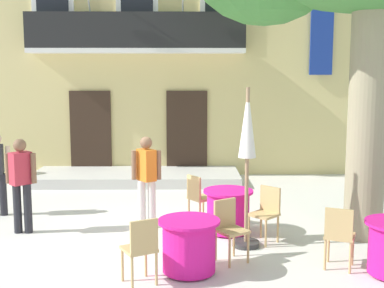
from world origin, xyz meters
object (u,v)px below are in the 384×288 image
Objects in this scene: cafe_chair_middle_1 at (339,233)px; cafe_chair_front_0 at (266,210)px; cafe_umbrella at (247,144)px; ground_planter_left at (17,167)px; cafe_table_front at (228,211)px; cafe_chair_near_tree_0 at (141,246)px; pedestrian_near_entrance at (146,177)px; cafe_chair_front_1 at (198,196)px; cafe_table_near_tree at (189,245)px; cafe_chair_near_tree_1 at (229,226)px; pedestrian_mid_plaza at (21,180)px.

cafe_chair_middle_1 is 1.00× the size of cafe_chair_front_0.
cafe_umbrella is 3.41× the size of ground_planter_left.
cafe_chair_near_tree_0 is at bearing -120.75° from cafe_table_front.
cafe_table_front is 6.42m from ground_planter_left.
cafe_chair_near_tree_0 is 2.44m from cafe_umbrella.
cafe_chair_front_1 is at bearing 13.43° from pedestrian_near_entrance.
cafe_table_near_tree is at bearing -130.26° from cafe_umbrella.
cafe_chair_near_tree_0 is 1.00× the size of cafe_chair_front_1.
cafe_chair_near_tree_1 is 1.00× the size of cafe_chair_front_1.
cafe_umbrella is (0.23, -0.70, 1.27)m from cafe_table_front.
ground_planter_left is at bearing 142.00° from cafe_chair_front_1.
cafe_chair_near_tree_1 is (0.59, 0.47, 0.14)m from cafe_table_near_tree.
cafe_chair_near_tree_1 and cafe_chair_front_1 have the same top height.
pedestrian_mid_plaza is (1.40, -4.01, 0.52)m from ground_planter_left.
cafe_chair_near_tree_1 is 3.76m from pedestrian_mid_plaza.
cafe_chair_front_1 reaches higher than cafe_table_front.
pedestrian_near_entrance is at bearing 109.29° from cafe_table_near_tree.
cafe_table_front is at bearing -13.29° from pedestrian_near_entrance.
cafe_chair_near_tree_1 is 0.55× the size of pedestrian_near_entrance.
pedestrian_near_entrance is (-1.44, 0.34, 0.54)m from cafe_table_front.
cafe_chair_near_tree_1 is 1.00× the size of cafe_chair_middle_1.
pedestrian_near_entrance reaches higher than cafe_table_front.
cafe_chair_middle_1 is 1.93m from cafe_umbrella.
cafe_table_front is 1.57m from pedestrian_near_entrance.
cafe_chair_middle_1 is (2.11, 0.09, 0.14)m from cafe_table_near_tree.
ground_planter_left is (-5.20, 4.76, -1.25)m from cafe_umbrella.
cafe_chair_front_1 is at bearing -38.00° from ground_planter_left.
cafe_chair_near_tree_0 is 0.55× the size of pedestrian_near_entrance.
cafe_chair_near_tree_0 is 1.22× the size of ground_planter_left.
cafe_chair_front_0 is 1.21m from cafe_umbrella.
pedestrian_near_entrance is at bearing 158.26° from cafe_chair_front_0.
cafe_table_near_tree is 0.34× the size of cafe_umbrella.
cafe_table_near_tree is 3.46m from pedestrian_mid_plaza.
cafe_table_near_tree is 1.00× the size of cafe_table_front.
cafe_chair_near_tree_1 is 1.05× the size of cafe_table_front.
cafe_chair_near_tree_0 reaches higher than ground_planter_left.
cafe_umbrella is (1.55, 1.51, 1.14)m from cafe_chair_near_tree_0.
cafe_chair_front_0 is at bearing -38.47° from cafe_table_front.
cafe_chair_front_1 is 3.14m from pedestrian_mid_plaza.
cafe_chair_near_tree_1 and cafe_chair_front_0 have the same top height.
cafe_chair_front_0 reaches higher than ground_planter_left.
cafe_chair_middle_1 is 5.31m from pedestrian_mid_plaza.
cafe_chair_front_1 is (0.19, 2.35, 0.14)m from cafe_table_near_tree.
cafe_chair_front_1 is at bearing 136.64° from cafe_chair_front_0.
cafe_chair_front_0 is (-0.83, 1.23, 0.00)m from cafe_chair_middle_1.
cafe_chair_front_0 is 2.22m from pedestrian_near_entrance.
cafe_chair_near_tree_1 is 1.33m from cafe_table_front.
cafe_chair_front_1 is (-1.09, 1.03, 0.00)m from cafe_chair_front_0.
cafe_chair_middle_1 reaches higher than ground_planter_left.
ground_planter_left is (-5.56, 4.52, -0.11)m from cafe_chair_front_0.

